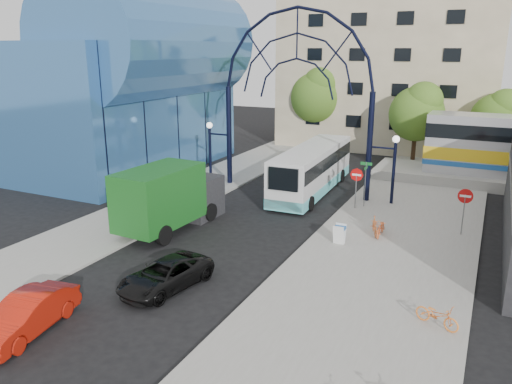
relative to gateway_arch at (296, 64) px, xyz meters
The scene contains 20 objects.
ground 16.41m from the gateway_arch, 90.00° to the right, with size 120.00×120.00×0.00m, color black.
sidewalk_east 15.37m from the gateway_arch, 51.34° to the right, with size 8.00×56.00×0.12m, color gray.
plaza_west 13.36m from the gateway_arch, 129.09° to the right, with size 5.00×50.00×0.12m, color gray.
gateway_arch is the anchor object (origin of this frame).
stop_sign 8.37m from the gateway_arch, 22.63° to the right, with size 0.80×0.07×2.50m.
do_not_enter_sign 13.43m from the gateway_arch, 19.99° to the right, with size 0.76×0.07×2.48m.
street_name_sign 8.38m from the gateway_arch, 15.07° to the right, with size 0.70×0.70×2.80m.
sandwich_board 12.52m from the gateway_arch, 55.09° to the right, with size 0.55×0.61×0.99m.
transit_hall 15.45m from the gateway_arch, behind, with size 16.50×18.00×14.50m.
apartment_block 21.12m from the gateway_arch, 84.55° to the left, with size 20.00×12.10×14.00m.
tree_north_a 13.98m from the gateway_arch, 62.83° to the left, with size 4.48×4.48×7.00m.
tree_north_b 16.72m from the gateway_arch, 103.68° to the left, with size 5.12×5.12×8.00m.
tree_north_c 18.95m from the gateway_arch, 48.96° to the left, with size 4.16×4.16×6.50m.
city_bus 7.05m from the gateway_arch, 35.33° to the left, with size 2.97×11.35×3.09m.
green_truck 12.14m from the gateway_arch, 110.20° to the right, with size 2.99×7.13×3.54m.
black_suv 17.49m from the gateway_arch, 88.16° to the right, with size 1.97×4.27×1.19m, color black.
red_sedan 21.94m from the gateway_arch, 95.17° to the right, with size 1.44×4.12×1.36m, color #B71A0B.
bike_near_a 12.33m from the gateway_arch, 39.72° to the right, with size 0.59×1.68×0.88m, color #DA5E2B.
bike_near_b 12.12m from the gateway_arch, 41.03° to the right, with size 0.44×1.56×0.94m, color #CD6029.
bike_far_a 19.49m from the gateway_arch, 52.12° to the right, with size 0.56×1.62×0.85m, color orange.
Camera 1 is at (11.94, -16.78, 9.51)m, focal length 35.00 mm.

